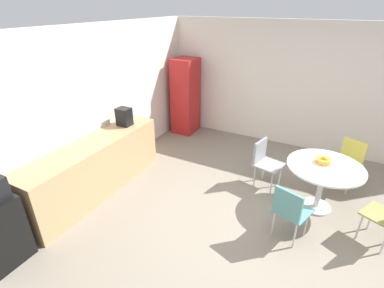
{
  "coord_description": "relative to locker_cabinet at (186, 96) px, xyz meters",
  "views": [
    {
      "loc": [
        -3.14,
        -0.61,
        2.88
      ],
      "look_at": [
        0.27,
        1.18,
        0.95
      ],
      "focal_mm": 26.49,
      "sensor_mm": 36.0,
      "label": 1
    }
  ],
  "objects": [
    {
      "name": "coffee_maker",
      "position": [
        -2.08,
        0.1,
        0.18
      ],
      "size": [
        0.2,
        0.24,
        0.32
      ],
      "primitive_type": "cube",
      "color": "black",
      "rests_on": "counter_block"
    },
    {
      "name": "round_table",
      "position": [
        -1.66,
        -3.24,
        -0.27
      ],
      "size": [
        1.08,
        1.08,
        0.75
      ],
      "color": "silver",
      "rests_on": "ground_plane"
    },
    {
      "name": "wall_back",
      "position": [
        -2.55,
        0.45,
        0.42
      ],
      "size": [
        6.0,
        0.1,
        2.6
      ],
      "primitive_type": "cube",
      "color": "silver",
      "rests_on": "ground_plane"
    },
    {
      "name": "chair_gray",
      "position": [
        -1.44,
        -2.31,
        -0.36
      ],
      "size": [
        0.51,
        0.51,
        0.83
      ],
      "color": "silver",
      "rests_on": "ground_plane"
    },
    {
      "name": "chair_teal",
      "position": [
        -2.57,
        -2.93,
        -0.36
      ],
      "size": [
        0.53,
        0.53,
        0.83
      ],
      "color": "silver",
      "rests_on": "ground_plane"
    },
    {
      "name": "mug_white",
      "position": [
        -1.98,
        0.06,
        0.07
      ],
      "size": [
        0.13,
        0.08,
        0.09
      ],
      "color": "black",
      "rests_on": "counter_block"
    },
    {
      "name": "counter_block",
      "position": [
        -2.9,
        0.1,
        -0.43
      ],
      "size": [
        2.58,
        0.6,
        0.9
      ],
      "primitive_type": "cube",
      "color": "tan",
      "rests_on": "ground_plane"
    },
    {
      "name": "chair_yellow",
      "position": [
        -0.76,
        -3.58,
        -0.36
      ],
      "size": [
        0.54,
        0.54,
        0.83
      ],
      "color": "silver",
      "rests_on": "ground_plane"
    },
    {
      "name": "wall_side_right",
      "position": [
        0.45,
        -2.55,
        0.42
      ],
      "size": [
        0.1,
        6.0,
        2.6
      ],
      "primitive_type": "cube",
      "color": "silver",
      "rests_on": "ground_plane"
    },
    {
      "name": "fruit_bowl",
      "position": [
        -1.59,
        -3.2,
        -0.08
      ],
      "size": [
        0.22,
        0.22,
        0.11
      ],
      "color": "gold",
      "rests_on": "round_table"
    },
    {
      "name": "ground_plane",
      "position": [
        -2.55,
        -2.55,
        -0.88
      ],
      "size": [
        6.0,
        6.0,
        0.0
      ],
      "primitive_type": "plane",
      "color": "gray"
    },
    {
      "name": "locker_cabinet",
      "position": [
        0.0,
        0.0,
        0.0
      ],
      "size": [
        0.6,
        0.5,
        1.76
      ],
      "primitive_type": "cube",
      "color": "#B21E1E",
      "rests_on": "ground_plane"
    }
  ]
}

